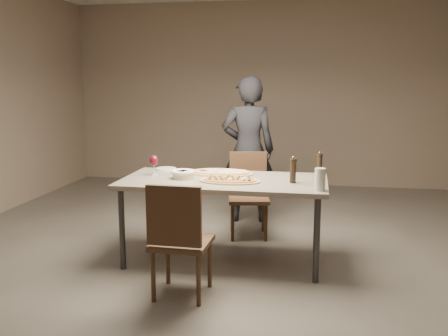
% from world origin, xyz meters
% --- Properties ---
extents(room, '(7.00, 7.00, 7.00)m').
position_xyz_m(room, '(0.00, 0.00, 1.40)').
color(room, '#625B54').
rests_on(room, ground).
extents(dining_table, '(1.80, 0.90, 0.75)m').
position_xyz_m(dining_table, '(0.00, 0.00, 0.69)').
color(dining_table, gray).
rests_on(dining_table, ground).
extents(zucchini_pizza, '(0.52, 0.29, 0.05)m').
position_xyz_m(zucchini_pizza, '(0.07, -0.12, 0.77)').
color(zucchini_pizza, tan).
rests_on(zucchini_pizza, dining_table).
extents(ham_pizza, '(0.61, 0.34, 0.04)m').
position_xyz_m(ham_pizza, '(-0.07, 0.23, 0.77)').
color(ham_pizza, tan).
rests_on(ham_pizza, dining_table).
extents(bread_basket, '(0.21, 0.21, 0.08)m').
position_xyz_m(bread_basket, '(-0.37, -0.03, 0.79)').
color(bread_basket, beige).
rests_on(bread_basket, dining_table).
extents(oil_dish, '(0.13, 0.13, 0.02)m').
position_xyz_m(oil_dish, '(0.09, 0.36, 0.76)').
color(oil_dish, white).
rests_on(oil_dish, dining_table).
extents(pepper_mill_left, '(0.06, 0.06, 0.22)m').
position_xyz_m(pepper_mill_left, '(0.83, 0.38, 0.85)').
color(pepper_mill_left, black).
rests_on(pepper_mill_left, dining_table).
extents(pepper_mill_right, '(0.06, 0.06, 0.23)m').
position_xyz_m(pepper_mill_right, '(0.61, -0.05, 0.86)').
color(pepper_mill_right, black).
rests_on(pepper_mill_right, dining_table).
extents(carafe, '(0.09, 0.09, 0.18)m').
position_xyz_m(carafe, '(0.83, -0.31, 0.84)').
color(carafe, silver).
rests_on(carafe, dining_table).
extents(wine_glass, '(0.08, 0.08, 0.18)m').
position_xyz_m(wine_glass, '(-0.67, 0.09, 0.88)').
color(wine_glass, silver).
rests_on(wine_glass, dining_table).
extents(side_plate, '(0.20, 0.20, 0.01)m').
position_xyz_m(side_plate, '(-0.65, 0.38, 0.76)').
color(side_plate, white).
rests_on(side_plate, dining_table).
extents(chair_near, '(0.43, 0.43, 0.89)m').
position_xyz_m(chair_near, '(-0.18, -0.86, 0.50)').
color(chair_near, '#422B1C').
rests_on(chair_near, ground).
extents(chair_far, '(0.48, 0.48, 0.87)m').
position_xyz_m(chair_far, '(0.11, 0.82, 0.49)').
color(chair_far, '#422B1C').
rests_on(chair_far, ground).
extents(diner, '(0.66, 0.49, 1.66)m').
position_xyz_m(diner, '(0.04, 1.33, 0.83)').
color(diner, black).
rests_on(diner, ground).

